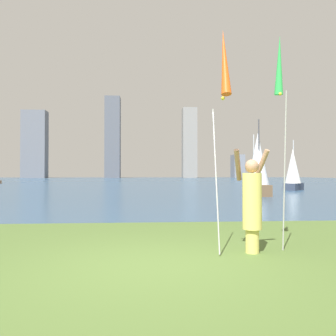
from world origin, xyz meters
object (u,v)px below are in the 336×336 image
at_px(person, 252,202).
at_px(sailboat_6, 254,186).
at_px(kite_flag_right, 280,71).
at_px(sailboat_0, 293,171).
at_px(kite_flag_left, 224,68).
at_px(sailboat_3, 258,164).

xyz_separation_m(person, sailboat_6, (6.71, 20.43, -0.51)).
distance_m(person, kite_flag_right, 2.47).
bearing_deg(sailboat_0, kite_flag_left, -116.28).
relative_size(sailboat_3, sailboat_6, 1.08).
relative_size(sailboat_0, sailboat_6, 0.95).
bearing_deg(kite_flag_left, sailboat_6, 70.74).
relative_size(sailboat_0, sailboat_3, 0.87).
relative_size(person, kite_flag_right, 0.46).
bearing_deg(sailboat_0, kite_flag_right, -114.52).
bearing_deg(kite_flag_left, person, 41.57).
relative_size(kite_flag_right, sailboat_0, 0.94).
xyz_separation_m(person, sailboat_3, (5.39, 15.53, 1.06)).
xyz_separation_m(person, kite_flag_left, (-0.62, -0.55, 2.16)).
distance_m(sailboat_0, sailboat_6, 4.43).
distance_m(person, sailboat_6, 21.51).
height_order(kite_flag_left, kite_flag_right, kite_flag_right).
bearing_deg(sailboat_0, sailboat_6, -155.91).
bearing_deg(kite_flag_right, sailboat_0, 65.48).
xyz_separation_m(kite_flag_right, sailboat_0, (9.99, 21.90, -1.67)).
bearing_deg(kite_flag_right, kite_flag_left, -146.39).
xyz_separation_m(sailboat_0, sailboat_3, (-5.21, -6.64, 0.35)).
bearing_deg(sailboat_6, kite_flag_left, -109.26).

